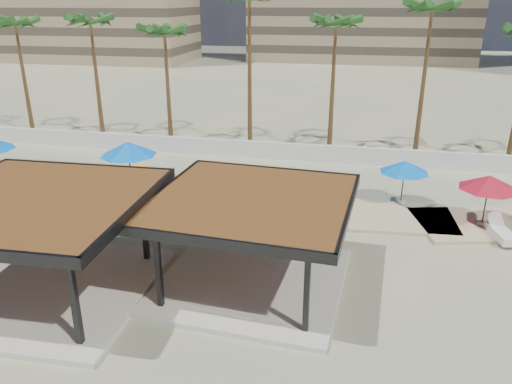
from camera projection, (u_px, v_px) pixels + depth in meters
ground at (221, 277)px, 20.03m from camera, size 200.00×200.00×0.00m
promenade at (296, 207)px, 26.61m from camera, size 44.45×7.97×0.24m
boundary_wall at (283, 151)px, 34.40m from camera, size 56.00×0.30×1.20m
pavilion_central at (252, 233)px, 18.80m from camera, size 7.74×7.74×3.67m
pavilion_west at (41, 237)px, 18.16m from camera, size 7.96×7.96×3.93m
umbrella_b at (139, 169)px, 25.64m from camera, size 2.76×2.76×2.40m
umbrella_c at (489, 182)px, 23.57m from camera, size 3.35×3.35×2.50m
umbrella_d at (405, 167)px, 26.19m from camera, size 3.46×3.46×2.33m
umbrella_f at (128, 149)px, 27.84m from camera, size 3.76×3.76×2.82m
lounger_a at (129, 190)px, 28.14m from camera, size 0.92×2.15×0.79m
lounger_b at (501, 232)px, 22.97m from camera, size 1.11×2.29×0.83m
palm_a at (16, 27)px, 37.69m from camera, size 3.00×3.00×9.57m
palm_b at (91, 25)px, 36.83m from camera, size 3.00×3.00×9.79m
palm_c at (165, 36)px, 35.36m from camera, size 3.00×3.00×9.13m
palm_d at (249, 3)px, 34.16m from camera, size 3.00×3.00×11.42m
palm_e at (336, 28)px, 33.10m from camera, size 3.00×3.00×9.82m
palm_f at (432, 14)px, 31.80m from camera, size 3.00×3.00×10.79m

